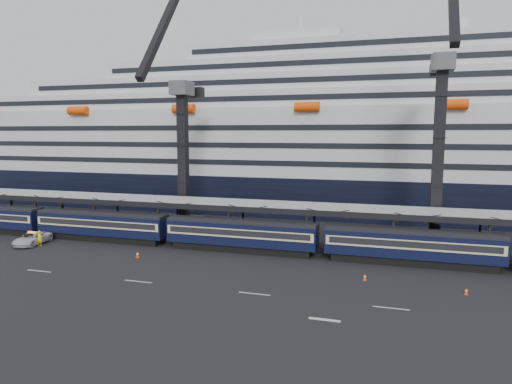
{
  "coord_description": "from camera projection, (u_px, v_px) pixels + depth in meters",
  "views": [
    {
      "loc": [
        9.71,
        -42.36,
        14.6
      ],
      "look_at": [
        -6.06,
        10.0,
        7.5
      ],
      "focal_mm": 32.0,
      "sensor_mm": 36.0,
      "label": 1
    }
  ],
  "objects": [
    {
      "name": "ground",
      "position": [
        286.0,
        282.0,
        44.87
      ],
      "size": [
        260.0,
        260.0,
        0.0
      ],
      "primitive_type": "plane",
      "color": "black",
      "rests_on": "ground"
    },
    {
      "name": "lane_markings",
      "position": [
        368.0,
        311.0,
        37.58
      ],
      "size": [
        111.0,
        4.27,
        0.02
      ],
      "color": "beige",
      "rests_on": "ground"
    },
    {
      "name": "train",
      "position": [
        267.0,
        236.0,
        55.42
      ],
      "size": [
        133.05,
        3.0,
        4.05
      ],
      "color": "black",
      "rests_on": "ground"
    },
    {
      "name": "canopy",
      "position": [
        311.0,
        208.0,
        57.49
      ],
      "size": [
        130.0,
        6.25,
        5.53
      ],
      "color": "gray",
      "rests_on": "ground"
    },
    {
      "name": "cruise_ship",
      "position": [
        335.0,
        145.0,
        87.27
      ],
      "size": [
        214.09,
        28.84,
        34.0
      ],
      "color": "black",
      "rests_on": "ground"
    },
    {
      "name": "crane_dark_near",
      "position": [
        182.0,
        151.0,
        66.71
      ],
      "size": [
        4.5,
        17.75,
        35.08
      ],
      "color": "#474A4E",
      "rests_on": "ground"
    },
    {
      "name": "crane_dark_mid",
      "position": [
        439.0,
        143.0,
        55.57
      ],
      "size": [
        4.5,
        18.24,
        39.64
      ],
      "color": "#474A4E",
      "rests_on": "ground"
    },
    {
      "name": "pickup_truck",
      "position": [
        32.0,
        239.0,
        59.98
      ],
      "size": [
        3.2,
        5.91,
        1.57
      ],
      "primitive_type": "imported",
      "rotation": [
        0.0,
        0.0,
        0.11
      ],
      "color": "silver",
      "rests_on": "ground"
    },
    {
      "name": "worker",
      "position": [
        40.0,
        238.0,
        59.18
      ],
      "size": [
        0.74,
        0.49,
        2.03
      ],
      "primitive_type": "imported",
      "rotation": [
        0.0,
        0.0,
        3.14
      ],
      "color": "#FFF10D",
      "rests_on": "ground"
    },
    {
      "name": "traffic_cone_a",
      "position": [
        26.0,
        241.0,
        60.73
      ],
      "size": [
        0.35,
        0.35,
        0.71
      ],
      "color": "#FC4907",
      "rests_on": "ground"
    },
    {
      "name": "traffic_cone_c",
      "position": [
        138.0,
        254.0,
        53.72
      ],
      "size": [
        0.41,
        0.41,
        0.82
      ],
      "color": "#FC4907",
      "rests_on": "ground"
    },
    {
      "name": "traffic_cone_d",
      "position": [
        365.0,
        277.0,
        45.43
      ],
      "size": [
        0.35,
        0.35,
        0.7
      ],
      "color": "#FC4907",
      "rests_on": "ground"
    },
    {
      "name": "traffic_cone_e",
      "position": [
        466.0,
        291.0,
        41.41
      ],
      "size": [
        0.34,
        0.34,
        0.67
      ],
      "color": "#FC4907",
      "rests_on": "ground"
    }
  ]
}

